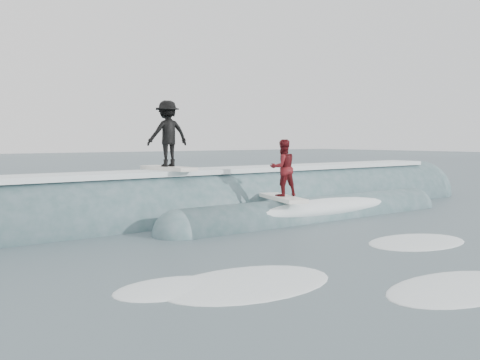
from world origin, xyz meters
TOP-DOWN VIEW (x-y plane):
  - ground at (0.00, 0.00)m, footprint 160.00×160.00m
  - breaking_wave at (0.23, 5.89)m, footprint 22.16×4.10m
  - surfer_black at (-1.72, 6.18)m, footprint 1.20×2.04m
  - surfer_red at (0.52, 3.98)m, footprint 1.12×2.07m
  - whitewater at (-0.78, -0.68)m, footprint 12.61×4.29m
  - far_swells at (-0.24, 17.65)m, footprint 40.43×8.65m

SIDE VIEW (x-z plane):
  - ground at x=0.00m, z-range 0.00..0.00m
  - whitewater at x=-0.78m, z-range -0.05..0.05m
  - far_swells at x=-0.24m, z-range -0.40..0.40m
  - breaking_wave at x=0.23m, z-range -1.29..1.35m
  - surfer_red at x=0.52m, z-range 0.55..2.16m
  - surfer_black at x=-1.72m, z-range 1.37..3.26m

